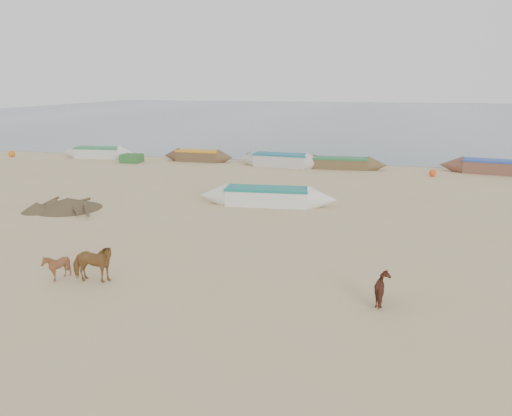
{
  "coord_description": "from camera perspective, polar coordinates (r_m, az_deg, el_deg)",
  "views": [
    {
      "loc": [
        4.54,
        -13.98,
        5.67
      ],
      "look_at": [
        0.0,
        4.0,
        1.0
      ],
      "focal_mm": 35.0,
      "sensor_mm": 36.0,
      "label": 1
    }
  ],
  "objects": [
    {
      "name": "calf_right",
      "position": [
        13.65,
        14.44,
        -9.02
      ],
      "size": [
        0.97,
        1.03,
        0.82
      ],
      "primitive_type": "imported",
      "rotation": [
        0.0,
        0.0,
        2.02
      ],
      "color": "#5B2B1D",
      "rests_on": "ground"
    },
    {
      "name": "debris_pile",
      "position": [
        24.63,
        -20.71,
        0.51
      ],
      "size": [
        3.69,
        3.69,
        0.51
      ],
      "primitive_type": "cone",
      "rotation": [
        0.0,
        0.0,
        0.23
      ],
      "color": "brown",
      "rests_on": "ground"
    },
    {
      "name": "calf_front",
      "position": [
        15.89,
        -21.85,
        -6.23
      ],
      "size": [
        1.0,
        0.97,
        0.84
      ],
      "primitive_type": "imported",
      "rotation": [
        0.0,
        0.0,
        -1.03
      ],
      "color": "brown",
      "rests_on": "ground"
    },
    {
      "name": "near_canoe",
      "position": [
        23.68,
        1.27,
        1.34
      ],
      "size": [
        6.7,
        1.83,
        0.85
      ],
      "primitive_type": null,
      "rotation": [
        0.0,
        0.0,
        0.08
      ],
      "color": "silver",
      "rests_on": "ground"
    },
    {
      "name": "sea",
      "position": [
        96.26,
        11.64,
        10.48
      ],
      "size": [
        160.0,
        160.0,
        0.0
      ],
      "primitive_type": "plane",
      "color": "slate",
      "rests_on": "ground"
    },
    {
      "name": "cow_adult",
      "position": [
        15.31,
        -18.19,
        -6.06
      ],
      "size": [
        1.42,
        0.76,
        1.15
      ],
      "primitive_type": "imported",
      "rotation": [
        0.0,
        0.0,
        1.68
      ],
      "color": "brown",
      "rests_on": "ground"
    },
    {
      "name": "beach_clutter",
      "position": [
        34.3,
        14.28,
        4.69
      ],
      "size": [
        46.55,
        4.53,
        0.64
      ],
      "color": "#2D642D",
      "rests_on": "ground"
    },
    {
      "name": "ground",
      "position": [
        15.76,
        -3.59,
        -6.99
      ],
      "size": [
        140.0,
        140.0,
        0.0
      ],
      "primitive_type": "plane",
      "color": "tan",
      "rests_on": "ground"
    },
    {
      "name": "waterline_canoes",
      "position": [
        34.95,
        13.94,
        5.09
      ],
      "size": [
        48.88,
        3.91,
        0.9
      ],
      "color": "silver",
      "rests_on": "ground"
    }
  ]
}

